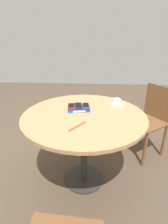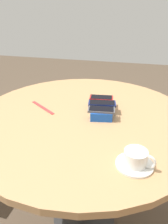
{
  "view_description": "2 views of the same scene",
  "coord_description": "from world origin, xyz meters",
  "px_view_note": "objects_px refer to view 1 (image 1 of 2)",
  "views": [
    {
      "loc": [
        0.09,
        -1.42,
        1.42
      ],
      "look_at": [
        0.0,
        0.0,
        0.79
      ],
      "focal_mm": 28.0,
      "sensor_mm": 36.0,
      "label": 1
    },
    {
      "loc": [
        0.92,
        0.21,
        1.29
      ],
      "look_at": [
        0.0,
        0.0,
        0.79
      ],
      "focal_mm": 35.0,
      "sensor_mm": 36.0,
      "label": 2
    }
  ],
  "objects_px": {
    "saucer": "(116,104)",
    "phone_red": "(71,106)",
    "phone_gray": "(86,105)",
    "chair_far_side": "(149,120)",
    "phone_navy": "(78,106)",
    "phone_box": "(79,108)",
    "coffee_cup": "(117,101)",
    "lanyard_strap": "(78,126)",
    "round_table": "(84,124)"
  },
  "relations": [
    {
      "from": "saucer",
      "to": "phone_red",
      "type": "bearing_deg",
      "value": -156.8
    },
    {
      "from": "phone_gray",
      "to": "chair_far_side",
      "type": "height_order",
      "value": "chair_far_side"
    },
    {
      "from": "phone_red",
      "to": "phone_gray",
      "type": "relative_size",
      "value": 0.97
    },
    {
      "from": "phone_red",
      "to": "chair_far_side",
      "type": "bearing_deg",
      "value": 28.75
    },
    {
      "from": "phone_red",
      "to": "phone_navy",
      "type": "distance_m",
      "value": 0.07
    },
    {
      "from": "phone_red",
      "to": "phone_box",
      "type": "bearing_deg",
      "value": 8.47
    },
    {
      "from": "phone_box",
      "to": "coffee_cup",
      "type": "xyz_separation_m",
      "value": [
        0.37,
        0.18,
        0.01
      ]
    },
    {
      "from": "phone_navy",
      "to": "coffee_cup",
      "type": "bearing_deg",
      "value": 25.29
    },
    {
      "from": "phone_box",
      "to": "lanyard_strap",
      "type": "xyz_separation_m",
      "value": [
        0.02,
        -0.31,
        -0.02
      ]
    },
    {
      "from": "coffee_cup",
      "to": "chair_far_side",
      "type": "xyz_separation_m",
      "value": [
        0.46,
        0.3,
        -0.35
      ]
    },
    {
      "from": "coffee_cup",
      "to": "phone_red",
      "type": "bearing_deg",
      "value": -156.54
    },
    {
      "from": "phone_red",
      "to": "coffee_cup",
      "type": "xyz_separation_m",
      "value": [
        0.43,
        0.19,
        -0.01
      ]
    },
    {
      "from": "phone_red",
      "to": "saucer",
      "type": "distance_m",
      "value": 0.47
    },
    {
      "from": "phone_box",
      "to": "coffee_cup",
      "type": "distance_m",
      "value": 0.41
    },
    {
      "from": "coffee_cup",
      "to": "phone_navy",
      "type": "bearing_deg",
      "value": -154.71
    },
    {
      "from": "phone_red",
      "to": "chair_far_side",
      "type": "relative_size",
      "value": 0.15
    },
    {
      "from": "round_table",
      "to": "chair_far_side",
      "type": "bearing_deg",
      "value": 35.75
    },
    {
      "from": "phone_gray",
      "to": "coffee_cup",
      "type": "bearing_deg",
      "value": 28.94
    },
    {
      "from": "phone_gray",
      "to": "lanyard_strap",
      "type": "bearing_deg",
      "value": -98.19
    },
    {
      "from": "phone_box",
      "to": "chair_far_side",
      "type": "relative_size",
      "value": 0.25
    },
    {
      "from": "coffee_cup",
      "to": "lanyard_strap",
      "type": "bearing_deg",
      "value": -125.63
    },
    {
      "from": "round_table",
      "to": "coffee_cup",
      "type": "relative_size",
      "value": 10.14
    },
    {
      "from": "phone_navy",
      "to": "chair_far_side",
      "type": "relative_size",
      "value": 0.16
    },
    {
      "from": "phone_gray",
      "to": "chair_far_side",
      "type": "relative_size",
      "value": 0.15
    },
    {
      "from": "round_table",
      "to": "phone_gray",
      "type": "relative_size",
      "value": 8.36
    },
    {
      "from": "phone_red",
      "to": "phone_navy",
      "type": "height_order",
      "value": "same"
    },
    {
      "from": "phone_box",
      "to": "coffee_cup",
      "type": "bearing_deg",
      "value": 25.91
    },
    {
      "from": "phone_box",
      "to": "lanyard_strap",
      "type": "height_order",
      "value": "phone_box"
    },
    {
      "from": "phone_gray",
      "to": "coffee_cup",
      "type": "xyz_separation_m",
      "value": [
        0.3,
        0.17,
        -0.01
      ]
    },
    {
      "from": "phone_gray",
      "to": "phone_navy",
      "type": "bearing_deg",
      "value": -173.64
    },
    {
      "from": "phone_gray",
      "to": "coffee_cup",
      "type": "height_order",
      "value": "coffee_cup"
    },
    {
      "from": "round_table",
      "to": "phone_navy",
      "type": "bearing_deg",
      "value": 125.5
    },
    {
      "from": "saucer",
      "to": "lanyard_strap",
      "type": "xyz_separation_m",
      "value": [
        -0.35,
        -0.48,
        -0.0
      ]
    },
    {
      "from": "phone_red",
      "to": "chair_far_side",
      "type": "height_order",
      "value": "chair_far_side"
    },
    {
      "from": "phone_gray",
      "to": "phone_red",
      "type": "bearing_deg",
      "value": -170.89
    },
    {
      "from": "phone_box",
      "to": "lanyard_strap",
      "type": "relative_size",
      "value": 1.1
    },
    {
      "from": "phone_red",
      "to": "phone_navy",
      "type": "bearing_deg",
      "value": 11.95
    },
    {
      "from": "phone_box",
      "to": "saucer",
      "type": "height_order",
      "value": "phone_box"
    },
    {
      "from": "round_table",
      "to": "coffee_cup",
      "type": "distance_m",
      "value": 0.43
    },
    {
      "from": "coffee_cup",
      "to": "lanyard_strap",
      "type": "xyz_separation_m",
      "value": [
        -0.35,
        -0.49,
        -0.03
      ]
    },
    {
      "from": "phone_navy",
      "to": "coffee_cup",
      "type": "relative_size",
      "value": 1.32
    },
    {
      "from": "chair_far_side",
      "to": "saucer",
      "type": "bearing_deg",
      "value": -146.49
    },
    {
      "from": "phone_navy",
      "to": "phone_gray",
      "type": "distance_m",
      "value": 0.07
    },
    {
      "from": "saucer",
      "to": "phone_gray",
      "type": "bearing_deg",
      "value": -151.4
    },
    {
      "from": "lanyard_strap",
      "to": "chair_far_side",
      "type": "relative_size",
      "value": 0.23
    },
    {
      "from": "lanyard_strap",
      "to": "phone_box",
      "type": "bearing_deg",
      "value": 93.48
    },
    {
      "from": "phone_navy",
      "to": "coffee_cup",
      "type": "height_order",
      "value": "coffee_cup"
    },
    {
      "from": "saucer",
      "to": "coffee_cup",
      "type": "relative_size",
      "value": 1.21
    },
    {
      "from": "phone_red",
      "to": "phone_gray",
      "type": "height_order",
      "value": "phone_red"
    },
    {
      "from": "phone_red",
      "to": "saucer",
      "type": "height_order",
      "value": "phone_red"
    }
  ]
}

